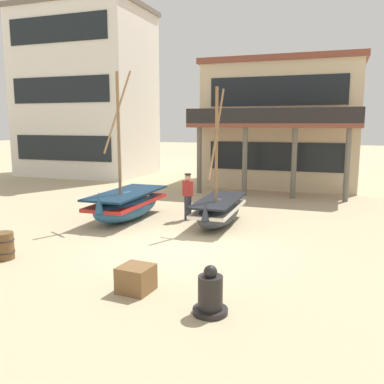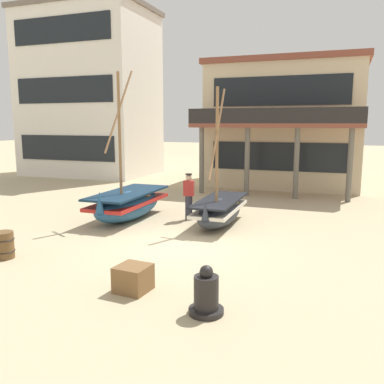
# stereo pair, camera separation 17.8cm
# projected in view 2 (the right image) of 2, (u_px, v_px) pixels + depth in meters

# --- Properties ---
(ground_plane) EXTENTS (120.00, 120.00, 0.00)m
(ground_plane) POSITION_uv_depth(u_px,v_px,m) (180.00, 246.00, 11.78)
(ground_plane) COLOR tan
(fishing_boat_near_left) EXTENTS (1.59, 4.01, 5.31)m
(fishing_boat_near_left) POSITION_uv_depth(u_px,v_px,m) (128.00, 204.00, 15.00)
(fishing_boat_near_left) COLOR #23517A
(fishing_boat_near_left) RESTS_ON ground
(fishing_boat_centre_large) EXTENTS (1.30, 3.53, 4.61)m
(fishing_boat_centre_large) POSITION_uv_depth(u_px,v_px,m) (220.00, 210.00, 14.11)
(fishing_boat_centre_large) COLOR #2D333D
(fishing_boat_centre_large) RESTS_ON ground
(fisherman_by_hull) EXTENTS (0.38, 0.26, 1.68)m
(fisherman_by_hull) POSITION_uv_depth(u_px,v_px,m) (189.00, 197.00, 14.83)
(fisherman_by_hull) COLOR #33333D
(fisherman_by_hull) RESTS_ON ground
(capstan_winch) EXTENTS (0.65, 0.65, 0.92)m
(capstan_winch) POSITION_uv_depth(u_px,v_px,m) (206.00, 295.00, 7.52)
(capstan_winch) COLOR black
(capstan_winch) RESTS_ON ground
(wooden_barrel) EXTENTS (0.56, 0.56, 0.70)m
(wooden_barrel) POSITION_uv_depth(u_px,v_px,m) (3.00, 245.00, 10.63)
(wooden_barrel) COLOR brown
(wooden_barrel) RESTS_ON ground
(cargo_crate) EXTENTS (0.71, 0.71, 0.55)m
(cargo_crate) POSITION_uv_depth(u_px,v_px,m) (133.00, 278.00, 8.56)
(cargo_crate) COLOR brown
(cargo_crate) RESTS_ON ground
(harbor_building_main) EXTENTS (8.36, 8.76, 6.80)m
(harbor_building_main) POSITION_uv_depth(u_px,v_px,m) (287.00, 124.00, 23.58)
(harbor_building_main) COLOR beige
(harbor_building_main) RESTS_ON ground
(harbor_building_annex) EXTENTS (8.49, 5.87, 10.85)m
(harbor_building_annex) POSITION_uv_depth(u_px,v_px,m) (90.00, 93.00, 27.70)
(harbor_building_annex) COLOR white
(harbor_building_annex) RESTS_ON ground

